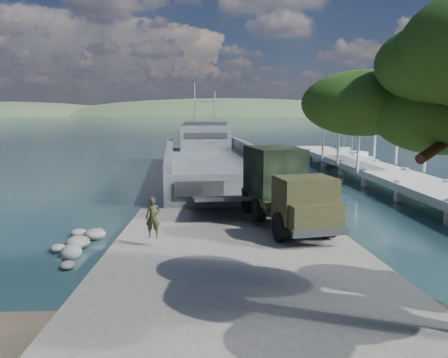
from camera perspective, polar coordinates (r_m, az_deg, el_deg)
ground at (r=18.42m, az=1.37°, el=-9.55°), size 1400.00×1400.00×0.00m
boat_ramp at (r=17.39m, az=1.60°, el=-9.80°), size 10.00×18.00×0.50m
shoreline_rocks at (r=19.50m, az=-17.46°, el=-8.91°), size 3.20×5.60×0.90m
distant_headlands at (r=579.73m, az=2.56°, el=8.23°), size 1000.00×240.00×48.00m
pier at (r=39.12m, az=18.79°, el=2.18°), size 6.40×44.00×6.10m
landing_craft at (r=39.57m, az=-1.52°, el=1.53°), size 10.17×32.75×9.60m
military_truck at (r=20.83m, az=7.69°, el=-1.05°), size 3.65×7.91×3.54m
soldier at (r=17.50m, az=-9.22°, el=-6.20°), size 0.60×0.40×1.60m
sailboat_near at (r=53.22m, az=16.41°, el=2.63°), size 3.49×6.38×7.47m
sailboat_far at (r=59.91m, az=15.34°, el=3.29°), size 2.66×5.70×6.70m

